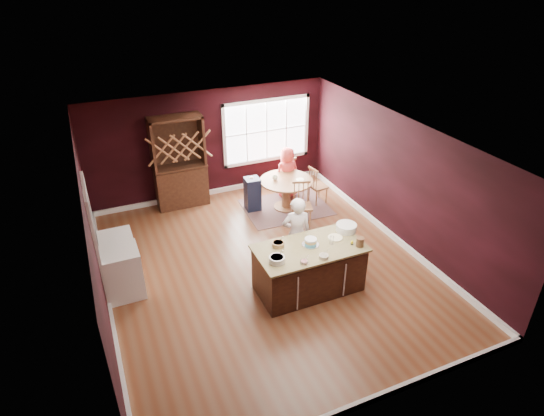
% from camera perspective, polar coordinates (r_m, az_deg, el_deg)
% --- Properties ---
extents(room_shell, '(7.00, 7.00, 7.00)m').
position_cam_1_polar(room_shell, '(8.38, -0.93, -0.02)').
color(room_shell, brown).
rests_on(room_shell, ground).
extents(window, '(2.36, 0.10, 1.66)m').
position_cam_1_polar(window, '(11.77, -0.70, 9.67)').
color(window, white).
rests_on(window, room_shell).
extents(doorway, '(0.08, 1.26, 2.13)m').
position_cam_1_polar(doorway, '(8.59, -21.21, -3.97)').
color(doorway, white).
rests_on(doorway, room_shell).
extents(kitchen_island, '(1.95, 1.02, 0.92)m').
position_cam_1_polar(kitchen_island, '(8.36, 4.63, -7.67)').
color(kitchen_island, black).
rests_on(kitchen_island, ground).
extents(dining_table, '(1.27, 1.27, 0.75)m').
position_cam_1_polar(dining_table, '(10.93, 1.80, 2.53)').
color(dining_table, olive).
rests_on(dining_table, ground).
extents(baker, '(0.64, 0.50, 1.55)m').
position_cam_1_polar(baker, '(8.71, 3.07, -3.25)').
color(baker, silver).
rests_on(baker, ground).
extents(layer_cake, '(0.31, 0.31, 0.13)m').
position_cam_1_polar(layer_cake, '(8.12, 4.87, -4.24)').
color(layer_cake, white).
rests_on(layer_cake, kitchen_island).
extents(bowl_blue, '(0.27, 0.27, 0.10)m').
position_cam_1_polar(bowl_blue, '(7.67, 0.62, -6.47)').
color(bowl_blue, white).
rests_on(bowl_blue, kitchen_island).
extents(bowl_yellow, '(0.22, 0.22, 0.08)m').
position_cam_1_polar(bowl_yellow, '(8.06, 0.78, -4.56)').
color(bowl_yellow, olive).
rests_on(bowl_yellow, kitchen_island).
extents(bowl_pink, '(0.14, 0.14, 0.05)m').
position_cam_1_polar(bowl_pink, '(7.67, 4.06, -6.77)').
color(bowl_pink, silver).
rests_on(bowl_pink, kitchen_island).
extents(bowl_olive, '(0.16, 0.16, 0.06)m').
position_cam_1_polar(bowl_olive, '(7.82, 6.51, -6.06)').
color(bowl_olive, beige).
rests_on(bowl_olive, kitchen_island).
extents(drinking_glass, '(0.08, 0.08, 0.16)m').
position_cam_1_polar(drinking_glass, '(8.17, 7.50, -4.02)').
color(drinking_glass, white).
rests_on(drinking_glass, kitchen_island).
extents(dinner_plate, '(0.27, 0.27, 0.02)m').
position_cam_1_polar(dinner_plate, '(8.38, 7.93, -3.70)').
color(dinner_plate, beige).
rests_on(dinner_plate, kitchen_island).
extents(white_tub, '(0.39, 0.39, 0.13)m').
position_cam_1_polar(white_tub, '(8.60, 9.31, -2.42)').
color(white_tub, white).
rests_on(white_tub, kitchen_island).
extents(stoneware_crock, '(0.14, 0.14, 0.17)m').
position_cam_1_polar(stoneware_crock, '(8.19, 10.99, -4.20)').
color(stoneware_crock, '#452F17').
rests_on(stoneware_crock, kitchen_island).
extents(toy_figurine, '(0.05, 0.05, 0.08)m').
position_cam_1_polar(toy_figurine, '(8.23, 10.00, -4.30)').
color(toy_figurine, '#FFEF0A').
rests_on(toy_figurine, kitchen_island).
extents(rug, '(2.08, 1.64, 0.01)m').
position_cam_1_polar(rug, '(11.18, 1.76, 0.11)').
color(rug, brown).
rests_on(rug, ground).
extents(chair_east, '(0.44, 0.45, 0.97)m').
position_cam_1_polar(chair_east, '(11.26, 5.83, 2.95)').
color(chair_east, brown).
rests_on(chair_east, ground).
extents(chair_south, '(0.54, 0.53, 1.03)m').
position_cam_1_polar(chair_south, '(10.24, 3.79, 0.41)').
color(chair_south, brown).
rests_on(chair_south, ground).
extents(chair_north, '(0.55, 0.54, 0.99)m').
position_cam_1_polar(chair_north, '(11.68, 1.69, 4.16)').
color(chair_north, brown).
rests_on(chair_north, ground).
extents(seated_woman, '(0.68, 0.48, 1.33)m').
position_cam_1_polar(seated_woman, '(11.40, 1.91, 4.45)').
color(seated_woman, '#E2403E').
rests_on(seated_woman, ground).
extents(high_chair, '(0.37, 0.37, 0.86)m').
position_cam_1_polar(high_chair, '(10.91, -2.46, 1.85)').
color(high_chair, '#171F39').
rests_on(high_chair, ground).
extents(toddler, '(0.18, 0.14, 0.26)m').
position_cam_1_polar(toddler, '(10.83, -2.57, 3.88)').
color(toddler, '#8CA5BF').
rests_on(toddler, high_chair).
extents(table_plate, '(0.20, 0.20, 0.01)m').
position_cam_1_polar(table_plate, '(10.85, 3.54, 3.58)').
color(table_plate, beige).
rests_on(table_plate, dining_table).
extents(table_cup, '(0.16, 0.16, 0.10)m').
position_cam_1_polar(table_cup, '(10.81, 0.37, 3.79)').
color(table_cup, beige).
rests_on(table_cup, dining_table).
extents(hutch, '(1.23, 0.51, 2.25)m').
position_cam_1_polar(hutch, '(11.05, -11.56, 5.61)').
color(hutch, black).
rests_on(hutch, ground).
extents(washer, '(0.64, 0.62, 0.94)m').
position_cam_1_polar(washer, '(8.63, -18.20, -7.73)').
color(washer, white).
rests_on(washer, ground).
extents(dryer, '(0.61, 0.59, 0.88)m').
position_cam_1_polar(dryer, '(9.17, -18.69, -5.60)').
color(dryer, white).
rests_on(dryer, ground).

